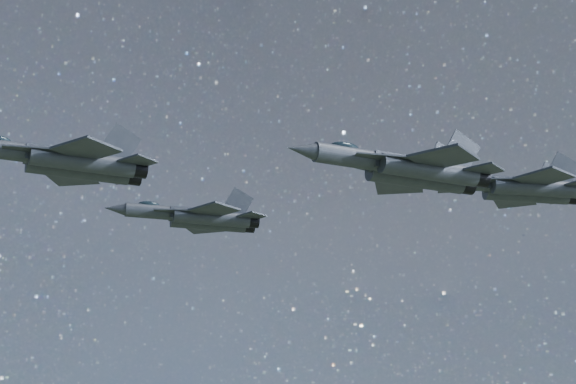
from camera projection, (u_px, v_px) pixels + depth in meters
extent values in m
cylinder|color=#2F333B|center=(10.00, 151.00, 79.16)|extent=(7.78, 2.50, 1.61)
cube|color=#2F333B|center=(76.00, 160.00, 81.09)|extent=(8.59, 2.53, 1.34)
cylinder|color=#2F333B|center=(83.00, 162.00, 80.18)|extent=(8.81, 2.62, 1.61)
cylinder|color=#2F333B|center=(78.00, 170.00, 81.99)|extent=(8.81, 2.62, 1.61)
cylinder|color=black|center=(139.00, 169.00, 81.91)|extent=(1.51, 1.63, 1.49)
cylinder|color=black|center=(133.00, 177.00, 83.72)|extent=(1.51, 1.63, 1.49)
cube|color=#2F333B|center=(36.00, 150.00, 78.57)|extent=(5.44, 1.53, 0.12)
cube|color=#2F333B|center=(31.00, 161.00, 81.01)|extent=(5.46, 2.72, 0.12)
cube|color=#2F333B|center=(86.00, 149.00, 78.00)|extent=(5.84, 5.92, 0.21)
cube|color=#2F333B|center=(70.00, 176.00, 84.16)|extent=(5.45, 5.69, 0.21)
cube|color=#2F333B|center=(138.00, 161.00, 80.65)|extent=(3.45, 3.49, 0.15)
cube|color=#2F333B|center=(125.00, 179.00, 84.81)|extent=(3.20, 3.31, 0.15)
cube|color=#2F333B|center=(120.00, 144.00, 81.67)|extent=(3.60, 0.57, 3.68)
cube|color=#2F333B|center=(113.00, 154.00, 83.93)|extent=(3.55, 0.87, 3.68)
cylinder|color=#2F333B|center=(160.00, 212.00, 102.16)|extent=(7.22, 1.53, 1.52)
cone|color=#2F333B|center=(115.00, 209.00, 100.96)|extent=(2.34, 1.37, 1.36)
ellipsoid|color=#18252C|center=(149.00, 205.00, 102.09)|extent=(2.32, 1.03, 0.75)
cube|color=#2F333B|center=(206.00, 216.00, 103.44)|extent=(8.00, 1.47, 1.27)
cylinder|color=#2F333B|center=(212.00, 218.00, 102.51)|extent=(8.19, 1.53, 1.52)
cylinder|color=#2F333B|center=(208.00, 223.00, 104.29)|extent=(8.19, 1.53, 1.52)
cylinder|color=black|center=(252.00, 221.00, 103.66)|extent=(1.27, 1.41, 1.40)
cylinder|color=black|center=(248.00, 226.00, 105.44)|extent=(1.27, 1.41, 1.40)
cube|color=#2F333B|center=(178.00, 211.00, 101.37)|extent=(5.18, 2.03, 0.12)
cube|color=#2F333B|center=(174.00, 218.00, 103.77)|extent=(5.18, 2.01, 0.12)
cube|color=#2F333B|center=(214.00, 210.00, 100.38)|extent=(5.36, 5.52, 0.19)
cube|color=#2F333B|center=(202.00, 227.00, 106.44)|extent=(5.37, 5.52, 0.19)
cube|color=#2F333B|center=(252.00, 216.00, 102.46)|extent=(3.16, 3.23, 0.15)
cube|color=#2F333B|center=(242.00, 227.00, 106.56)|extent=(3.16, 3.23, 0.15)
cube|color=#2F333B|center=(238.00, 203.00, 103.60)|extent=(3.39, 0.43, 3.47)
cube|color=#2F333B|center=(233.00, 210.00, 105.82)|extent=(3.39, 0.43, 3.47)
cylinder|color=#2F333B|center=(359.00, 159.00, 76.89)|extent=(7.86, 2.59, 1.63)
cone|color=#2F333B|center=(302.00, 150.00, 75.03)|extent=(2.67, 1.76, 1.46)
ellipsoid|color=#18252C|center=(345.00, 147.00, 76.67)|extent=(2.60, 1.40, 0.80)
cube|color=#2F333B|center=(418.00, 168.00, 78.88)|extent=(8.68, 2.63, 1.36)
cylinder|color=#2F333B|center=(429.00, 170.00, 77.98)|extent=(8.89, 2.72, 1.63)
cylinder|color=#2F333B|center=(416.00, 178.00, 79.80)|extent=(8.89, 2.72, 1.63)
cylinder|color=black|center=(479.00, 178.00, 79.76)|extent=(1.53, 1.66, 1.50)
cylinder|color=black|center=(465.00, 185.00, 81.58)|extent=(1.53, 1.66, 1.50)
cube|color=#2F333B|center=(388.00, 158.00, 76.32)|extent=(5.48, 1.50, 0.13)
cube|color=#2F333B|center=(372.00, 169.00, 78.77)|extent=(5.51, 2.79, 0.13)
cube|color=#2F333B|center=(443.00, 158.00, 75.78)|extent=(5.90, 5.98, 0.21)
cube|color=#2F333B|center=(399.00, 184.00, 81.97)|extent=(5.47, 5.73, 0.21)
cube|color=#2F333B|center=(484.00, 170.00, 78.48)|extent=(3.49, 3.53, 0.16)
cube|color=#2F333B|center=(452.00, 187.00, 82.67)|extent=(3.22, 3.33, 0.16)
cube|color=#2F333B|center=(461.00, 152.00, 79.50)|extent=(3.64, 0.58, 3.71)
cube|color=#2F333B|center=(444.00, 162.00, 81.77)|extent=(3.58, 0.91, 3.71)
cylinder|color=#2F333B|center=(474.00, 183.00, 94.98)|extent=(7.87, 2.33, 1.63)
cone|color=#2F333B|center=(426.00, 180.00, 94.11)|extent=(2.64, 1.69, 1.47)
ellipsoid|color=#18252C|center=(462.00, 174.00, 95.01)|extent=(2.58, 1.32, 0.81)
cube|color=#2F333B|center=(526.00, 186.00, 95.91)|extent=(8.70, 2.34, 1.36)
cylinder|color=#2F333B|center=(535.00, 188.00, 94.86)|extent=(8.91, 2.43, 1.63)
cylinder|color=#2F333B|center=(526.00, 194.00, 96.81)|extent=(8.91, 2.43, 1.63)
cylinder|color=black|center=(571.00, 197.00, 97.65)|extent=(1.49, 1.63, 1.51)
cube|color=#2F333B|center=(498.00, 180.00, 93.95)|extent=(5.55, 2.63, 0.13)
cube|color=#2F333B|center=(487.00, 189.00, 96.59)|extent=(5.54, 1.70, 0.13)
cube|color=#2F333B|center=(544.00, 177.00, 92.54)|extent=(5.58, 5.82, 0.21)
cube|color=#2F333B|center=(514.00, 200.00, 99.19)|extent=(5.89, 5.99, 0.21)
cube|color=#2F333B|center=(561.00, 199.00, 98.91)|extent=(3.48, 3.53, 0.16)
cube|color=#2F333B|center=(563.00, 170.00, 95.77)|extent=(3.61, 0.79, 3.73)
cube|color=#2F333B|center=(552.00, 178.00, 98.21)|extent=(3.65, 0.55, 3.73)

